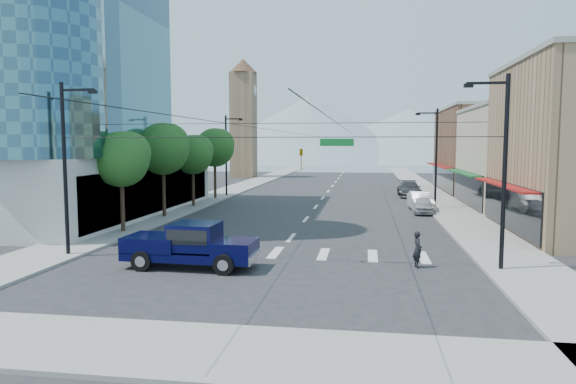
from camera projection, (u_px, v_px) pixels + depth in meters
name	position (u px, v px, depth m)	size (l,w,h in m)	color
ground	(274.00, 259.00, 26.25)	(160.00, 160.00, 0.00)	#28282B
sidewalk_left	(238.00, 188.00, 67.41)	(4.00, 120.00, 0.15)	gray
sidewalk_right	(426.00, 190.00, 63.82)	(4.00, 120.00, 0.15)	gray
sidewalk_cross	(199.00, 351.00, 14.43)	(28.00, 4.00, 0.15)	gray
shop_mid	(538.00, 159.00, 46.46)	(12.00, 14.00, 9.00)	tan
shop_far	(494.00, 151.00, 62.17)	(12.00, 18.00, 10.00)	brown
clock_tower	(243.00, 116.00, 88.74)	(4.80, 4.80, 20.40)	#8C6B4C
mountain_left	(308.00, 129.00, 175.10)	(80.00, 80.00, 22.00)	gray
mountain_right	(411.00, 135.00, 179.90)	(90.00, 90.00, 18.00)	gray
tree_near	(124.00, 157.00, 33.44)	(3.65, 3.64, 6.71)	black
tree_midnear	(165.00, 147.00, 40.27)	(4.09, 4.09, 7.52)	black
tree_midfar	(194.00, 153.00, 47.22)	(3.65, 3.64, 6.71)	black
tree_far	(216.00, 146.00, 54.05)	(4.09, 4.09, 7.52)	black
signal_rig	(274.00, 169.00, 24.80)	(21.80, 0.20, 9.00)	black
lamp_pole_nw	(227.00, 152.00, 56.91)	(2.00, 0.25, 9.00)	black
lamp_pole_ne	(435.00, 154.00, 45.85)	(2.00, 0.25, 9.00)	black
pickup_truck	(190.00, 244.00, 24.36)	(6.45, 2.67, 2.16)	#070836
pedestrian	(417.00, 249.00, 24.39)	(0.64, 0.42, 1.75)	black
parked_car_near	(423.00, 205.00, 43.29)	(1.65, 4.10, 1.40)	#ADADB2
parked_car_mid	(421.00, 201.00, 45.22)	(1.74, 5.00, 1.65)	silver
parked_car_far	(409.00, 189.00, 57.11)	(2.39, 5.89, 1.71)	#323335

